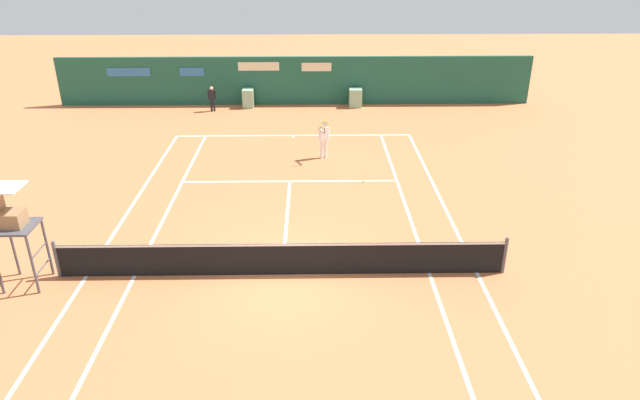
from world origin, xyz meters
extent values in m
plane|color=#C67042|center=(0.00, 0.00, 0.00)|extent=(80.00, 80.00, 0.00)
cube|color=white|center=(0.00, 11.70, 0.00)|extent=(10.60, 0.10, 0.01)
cube|color=white|center=(-5.30, 0.00, 0.00)|extent=(0.10, 23.40, 0.01)
cube|color=white|center=(-4.00, 0.00, 0.00)|extent=(0.10, 23.40, 0.01)
cube|color=white|center=(4.00, 0.00, 0.00)|extent=(0.10, 23.40, 0.01)
cube|color=white|center=(5.30, 0.00, 0.00)|extent=(0.10, 23.40, 0.01)
cube|color=white|center=(0.00, 6.40, 0.00)|extent=(8.00, 0.10, 0.01)
cube|color=white|center=(0.00, 3.20, 0.00)|extent=(0.10, 6.40, 0.01)
cube|color=white|center=(0.00, 11.55, 0.00)|extent=(0.10, 0.24, 0.01)
cylinder|color=#4C4C51|center=(-6.00, 0.00, 0.53)|extent=(0.10, 0.10, 1.07)
cylinder|color=#4C4C51|center=(6.00, 0.00, 0.53)|extent=(0.10, 0.10, 1.07)
cube|color=black|center=(0.00, 0.00, 0.47)|extent=(12.00, 0.03, 0.95)
cube|color=white|center=(0.00, 0.00, 0.92)|extent=(12.00, 0.04, 0.06)
cube|color=#1E5642|center=(0.00, 17.00, 1.27)|extent=(25.00, 0.24, 2.53)
cube|color=#2D6BA8|center=(-8.70, 16.86, 1.78)|extent=(2.27, 0.02, 0.44)
cube|color=#2D6BA8|center=(-5.41, 16.86, 1.78)|extent=(1.28, 0.02, 0.44)
cube|color=beige|center=(1.12, 16.86, 2.01)|extent=(1.56, 0.02, 0.44)
cube|color=beige|center=(-1.90, 16.86, 2.06)|extent=(2.15, 0.02, 0.44)
cube|color=#8CB793|center=(-2.49, 16.45, 0.48)|extent=(0.56, 0.70, 0.96)
cube|color=#8CB793|center=(3.17, 16.45, 0.48)|extent=(0.67, 0.70, 0.95)
cylinder|color=#47474C|center=(-6.23, 0.12, 0.83)|extent=(0.07, 0.07, 1.66)
cylinder|color=#47474C|center=(-6.23, -0.78, 0.83)|extent=(0.07, 0.07, 1.66)
cylinder|color=#47474C|center=(-7.13, 0.12, 0.83)|extent=(0.07, 0.07, 1.66)
cylinder|color=#47474C|center=(-6.23, -0.33, 0.50)|extent=(0.04, 0.81, 0.04)
cylinder|color=#47474C|center=(-6.23, -0.33, 1.00)|extent=(0.04, 0.81, 0.04)
cube|color=#47474C|center=(-6.68, -0.33, 1.69)|extent=(1.00, 1.00, 0.06)
cube|color=olive|center=(-6.68, -0.33, 1.92)|extent=(0.52, 0.56, 0.40)
cube|color=white|center=(-6.68, -0.33, 2.77)|extent=(0.76, 0.80, 0.04)
cylinder|color=white|center=(1.40, 8.87, 0.38)|extent=(0.12, 0.12, 0.77)
cylinder|color=white|center=(1.24, 8.80, 0.38)|extent=(0.12, 0.12, 0.77)
cube|color=white|center=(1.32, 8.84, 1.04)|extent=(0.39, 0.31, 0.54)
sphere|color=beige|center=(1.32, 8.84, 1.41)|extent=(0.21, 0.21, 0.21)
cylinder|color=white|center=(1.32, 8.84, 1.49)|extent=(0.20, 0.20, 0.06)
cylinder|color=white|center=(1.51, 8.92, 1.00)|extent=(0.08, 0.08, 0.52)
cylinder|color=beige|center=(1.23, 8.52, 1.26)|extent=(0.28, 0.51, 0.08)
cylinder|color=black|center=(1.33, 8.28, 1.37)|extent=(0.03, 0.03, 0.22)
torus|color=yellow|center=(1.33, 8.28, 1.62)|extent=(0.29, 0.14, 0.30)
cylinder|color=silver|center=(1.33, 8.28, 1.62)|extent=(0.24, 0.11, 0.26)
cylinder|color=black|center=(-4.18, 15.70, 0.33)|extent=(0.11, 0.11, 0.65)
cylinder|color=black|center=(-4.33, 15.71, 0.33)|extent=(0.11, 0.11, 0.65)
cube|color=black|center=(-4.26, 15.71, 0.88)|extent=(0.31, 0.19, 0.46)
sphere|color=beige|center=(-4.26, 15.71, 1.20)|extent=(0.18, 0.18, 0.18)
cylinder|color=black|center=(-4.08, 15.69, 0.85)|extent=(0.07, 0.07, 0.44)
cylinder|color=black|center=(-4.44, 15.72, 0.85)|extent=(0.07, 0.07, 0.44)
sphere|color=#CCE033|center=(2.75, 6.30, 0.03)|extent=(0.07, 0.07, 0.07)
camera|label=1|loc=(0.79, -13.26, 8.44)|focal=32.22mm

